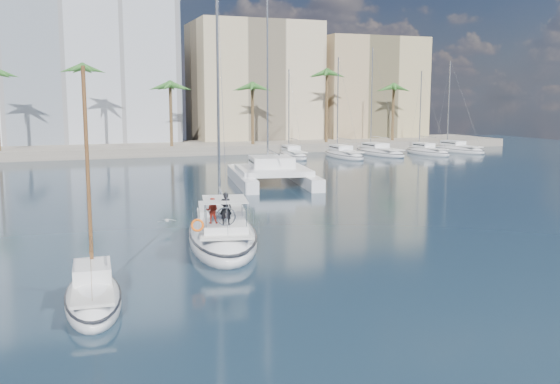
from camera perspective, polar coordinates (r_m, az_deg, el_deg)
name	(u,v)px	position (r m, az deg, el deg)	size (l,w,h in m)	color
ground	(265,252)	(32.39, -1.36, -5.49)	(160.00, 160.00, 0.00)	black
quay	(126,150)	(91.59, -13.86, 3.79)	(120.00, 14.00, 1.20)	gray
building_modern	(32,57)	(102.93, -21.71, 11.42)	(42.00, 16.00, 28.00)	white
building_beige	(254,85)	(104.81, -2.43, 9.76)	(20.00, 14.00, 20.00)	#C6B18E
building_tan_right	(367,91)	(110.78, 7.92, 9.10)	(18.00, 12.00, 18.00)	tan
palm_centre	(127,80)	(87.35, -13.79, 9.93)	(3.60, 3.60, 12.30)	brown
palm_right	(354,82)	(97.36, 6.82, 9.96)	(3.60, 3.60, 12.30)	brown
main_sloop	(222,234)	(34.25, -5.30, -3.84)	(5.93, 12.00, 17.07)	white
small_sloop	(93,295)	(25.26, -16.72, -9.05)	(2.54, 6.84, 9.66)	white
catamaran	(272,171)	(57.84, -0.76, 1.95)	(8.98, 14.57, 19.68)	white
seagull	(167,221)	(38.06, -10.31, -2.59)	(1.12, 0.48, 0.21)	silver
moored_yacht_a	(293,158)	(82.82, 1.19, 3.14)	(2.72, 9.35, 11.90)	white
moored_yacht_b	(344,158)	(83.61, 5.85, 3.15)	(3.14, 10.78, 13.72)	white
moored_yacht_c	(379,155)	(88.39, 9.07, 3.38)	(3.55, 12.21, 15.54)	white
moored_yacht_d	(427,155)	(90.07, 13.31, 3.35)	(2.72, 9.35, 11.90)	white
moored_yacht_e	(457,152)	(95.41, 15.91, 3.54)	(3.14, 10.78, 13.72)	white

